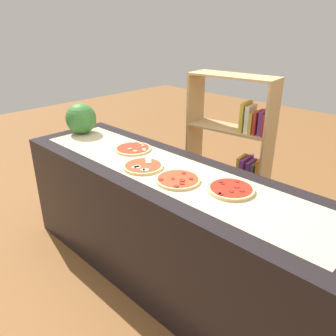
{
  "coord_description": "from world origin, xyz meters",
  "views": [
    {
      "loc": [
        1.47,
        -1.5,
        1.86
      ],
      "look_at": [
        0.0,
        0.0,
        0.93
      ],
      "focal_mm": 35.88,
      "sensor_mm": 36.0,
      "label": 1
    }
  ],
  "objects": [
    {
      "name": "bookshelf",
      "position": [
        -0.09,
        1.01,
        0.7
      ],
      "size": [
        0.81,
        0.37,
        1.43
      ],
      "color": "tan",
      "rests_on": "ground_plane"
    },
    {
      "name": "parchment_paper",
      "position": [
        0.0,
        0.0,
        0.91
      ],
      "size": [
        2.39,
        0.51,
        0.0
      ],
      "primitive_type": "cube",
      "color": "beige",
      "rests_on": "counter"
    },
    {
      "name": "ground_plane",
      "position": [
        0.0,
        0.0,
        0.0
      ],
      "size": [
        12.0,
        12.0,
        0.0
      ],
      "primitive_type": "plane",
      "color": "brown"
    },
    {
      "name": "pizza_mozzarella_1",
      "position": [
        -0.16,
        -0.09,
        0.92
      ],
      "size": [
        0.28,
        0.28,
        0.02
      ],
      "color": "#E5C17F",
      "rests_on": "parchment_paper"
    },
    {
      "name": "pizza_pepperoni_3",
      "position": [
        0.48,
        0.05,
        0.92
      ],
      "size": [
        0.29,
        0.29,
        0.03
      ],
      "color": "#E5C17F",
      "rests_on": "parchment_paper"
    },
    {
      "name": "watermelon",
      "position": [
        -1.15,
        0.05,
        1.04
      ],
      "size": [
        0.27,
        0.27,
        0.27
      ],
      "primitive_type": "sphere",
      "color": "#387A33",
      "rests_on": "counter"
    },
    {
      "name": "pizza_pepperoni_2",
      "position": [
        0.16,
        -0.07,
        0.92
      ],
      "size": [
        0.29,
        0.29,
        0.02
      ],
      "color": "#E5C17F",
      "rests_on": "parchment_paper"
    },
    {
      "name": "counter",
      "position": [
        0.0,
        0.0,
        0.45
      ],
      "size": [
        2.64,
        0.75,
        0.91
      ],
      "primitive_type": "cube",
      "color": "black",
      "rests_on": "ground_plane"
    },
    {
      "name": "pizza_mushroom_0",
      "position": [
        -0.48,
        0.09,
        0.92
      ],
      "size": [
        0.29,
        0.29,
        0.02
      ],
      "color": "#E5C17F",
      "rests_on": "parchment_paper"
    }
  ]
}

